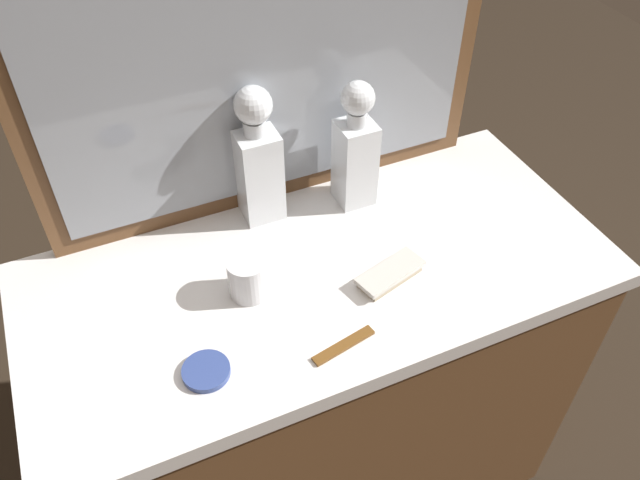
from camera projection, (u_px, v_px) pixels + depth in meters
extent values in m
plane|color=#2D2319|center=(320.00, 473.00, 1.87)|extent=(6.00, 6.00, 0.00)
cube|color=brown|center=(320.00, 395.00, 1.58)|extent=(1.13, 0.53, 0.83)
cube|color=white|center=(320.00, 276.00, 1.28)|extent=(1.17, 0.54, 0.04)
cube|color=brown|center=(265.00, 69.00, 1.22)|extent=(0.95, 0.03, 0.62)
cube|color=gray|center=(268.00, 72.00, 1.21)|extent=(0.87, 0.01, 0.54)
cube|color=white|center=(259.00, 175.00, 1.32)|extent=(0.08, 0.08, 0.20)
cube|color=brown|center=(260.00, 187.00, 1.34)|extent=(0.07, 0.07, 0.14)
cylinder|color=white|center=(255.00, 127.00, 1.24)|extent=(0.05, 0.05, 0.03)
sphere|color=white|center=(253.00, 105.00, 1.20)|extent=(0.08, 0.08, 0.08)
cube|color=white|center=(355.00, 163.00, 1.36)|extent=(0.08, 0.08, 0.19)
cube|color=brown|center=(354.00, 176.00, 1.38)|extent=(0.06, 0.06, 0.13)
cylinder|color=white|center=(357.00, 118.00, 1.28)|extent=(0.04, 0.04, 0.03)
sphere|color=white|center=(358.00, 98.00, 1.25)|extent=(0.07, 0.07, 0.07)
cylinder|color=white|center=(248.00, 276.00, 1.20)|extent=(0.08, 0.08, 0.08)
cylinder|color=silver|center=(249.00, 289.00, 1.22)|extent=(0.07, 0.07, 0.01)
cube|color=#B7A88C|center=(390.00, 276.00, 1.24)|extent=(0.14, 0.08, 0.01)
cube|color=beige|center=(390.00, 272.00, 1.23)|extent=(0.15, 0.09, 0.01)
cylinder|color=#33478C|center=(206.00, 371.00, 1.09)|extent=(0.08, 0.08, 0.01)
cube|color=brown|center=(344.00, 345.00, 1.13)|extent=(0.13, 0.04, 0.01)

